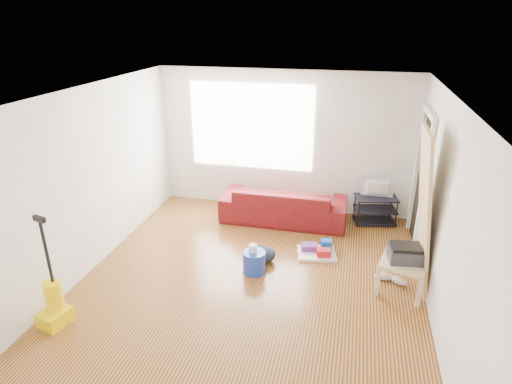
% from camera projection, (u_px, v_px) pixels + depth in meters
% --- Properties ---
extents(room, '(4.51, 5.01, 2.51)m').
position_uv_depth(room, '(258.00, 192.00, 5.41)').
color(room, '#512A0B').
rests_on(room, ground).
extents(sofa, '(2.13, 0.83, 0.62)m').
position_uv_depth(sofa, '(283.00, 220.00, 7.50)').
color(sofa, '#44080F').
rests_on(sofa, ground).
extents(tv_stand, '(0.76, 0.53, 0.48)m').
position_uv_depth(tv_stand, '(375.00, 209.00, 7.32)').
color(tv_stand, black).
rests_on(tv_stand, ground).
extents(tv, '(0.53, 0.07, 0.31)m').
position_uv_depth(tv, '(378.00, 189.00, 7.17)').
color(tv, black).
rests_on(tv, tv_stand).
extents(side_table, '(0.67, 0.67, 0.45)m').
position_uv_depth(side_table, '(404.00, 265.00, 5.45)').
color(side_table, beige).
rests_on(side_table, ground).
extents(printer, '(0.44, 0.36, 0.21)m').
position_uv_depth(printer, '(405.00, 253.00, 5.38)').
color(printer, '#2B2B33').
rests_on(printer, side_table).
extents(bucket, '(0.34, 0.34, 0.32)m').
position_uv_depth(bucket, '(254.00, 272.00, 5.99)').
color(bucket, '#1C3ABA').
rests_on(bucket, ground).
extents(toilet_paper, '(0.12, 0.12, 0.11)m').
position_uv_depth(toilet_paper, '(253.00, 258.00, 5.92)').
color(toilet_paper, white).
rests_on(toilet_paper, bucket).
extents(cleaning_tray, '(0.64, 0.55, 0.20)m').
position_uv_depth(cleaning_tray, '(318.00, 251.00, 6.40)').
color(cleaning_tray, white).
rests_on(cleaning_tray, ground).
extents(backpack, '(0.42, 0.34, 0.22)m').
position_uv_depth(backpack, '(262.00, 260.00, 6.26)').
color(backpack, '#172135').
rests_on(backpack, ground).
extents(sneakers, '(0.45, 0.23, 0.10)m').
position_uv_depth(sneakers, '(392.00, 278.00, 5.75)').
color(sneakers, silver).
rests_on(sneakers, ground).
extents(vacuum, '(0.35, 0.38, 1.35)m').
position_uv_depth(vacuum, '(54.00, 305.00, 4.91)').
color(vacuum, yellow).
rests_on(vacuum, ground).
extents(door_panel, '(0.26, 0.84, 2.10)m').
position_uv_depth(door_panel, '(412.00, 283.00, 5.75)').
color(door_panel, tan).
rests_on(door_panel, ground).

